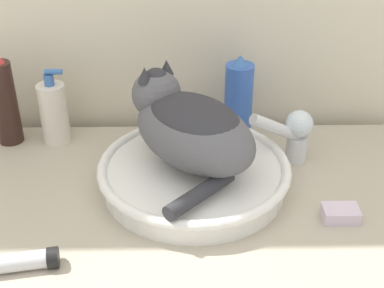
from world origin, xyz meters
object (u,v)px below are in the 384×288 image
Objects in this scene: hairspray_can_black at (2,102)px; soap_pump_bottle at (52,112)px; spray_bottle_trigger at (236,102)px; faucet at (292,132)px; soap_bar at (338,213)px; cream_tube at (1,264)px; cat at (187,125)px.

hairspray_can_black is 0.11m from soap_pump_bottle.
spray_bottle_trigger is at bearing 0.00° from soap_pump_bottle.
spray_bottle_trigger reaches higher than soap_pump_bottle.
faucet is 2.18× the size of soap_bar.
faucet is at bearing -8.74° from hairspray_can_black.
hairspray_can_black is 3.23× the size of soap_bar.
soap_pump_bottle is 0.64m from soap_bar.
hairspray_can_black reaches higher than spray_bottle_trigger.
faucet reaches higher than cream_tube.
soap_bar is at bearing -27.06° from soap_pump_bottle.
cream_tube reaches higher than soap_bar.
cat is at bearing 156.85° from soap_bar.
cat is 1.70× the size of spray_bottle_trigger.
spray_bottle_trigger reaches higher than soap_bar.
hairspray_can_black is at bearing 103.85° from cream_tube.
soap_pump_bottle is (-0.30, 0.17, -0.06)m from cat.
soap_pump_bottle is 0.42m from cream_tube.
soap_pump_bottle is at bearing 180.00° from spray_bottle_trigger.
cream_tube is at bearing -76.15° from hairspray_can_black.
faucet is 0.79× the size of cream_tube.
cream_tube is (-0.41, -0.41, -0.08)m from spray_bottle_trigger.
soap_pump_bottle is at bearing 17.92° from cat.
soap_pump_bottle is (-0.51, 0.09, 0.00)m from faucet.
soap_bar is at bearing -60.81° from spray_bottle_trigger.
spray_bottle_trigger reaches higher than cream_tube.
soap_bar is (0.57, -0.29, -0.06)m from soap_pump_bottle.
cream_tube is (-0.30, -0.24, -0.12)m from cat.
soap_bar is (0.57, 0.12, -0.00)m from cream_tube.
faucet reaches higher than soap_bar.
cat reaches higher than soap_bar.
hairspray_can_black is 0.51m from spray_bottle_trigger.
spray_bottle_trigger is at bearing -64.34° from faucet.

